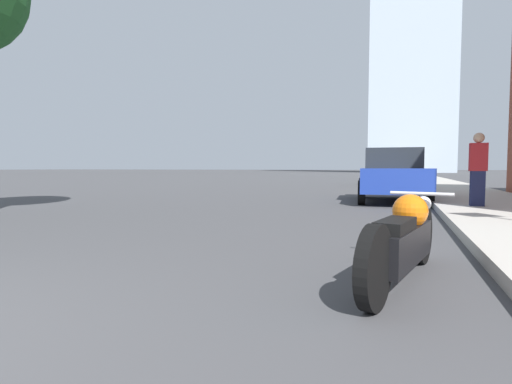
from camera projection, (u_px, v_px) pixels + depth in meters
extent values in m
cube|color=#B2ADA3|center=(424.00, 178.00, 37.36)|extent=(2.86, 240.00, 0.15)
cube|color=silver|center=(413.00, 3.00, 88.09)|extent=(17.33, 17.33, 74.95)
cylinder|color=black|center=(422.00, 234.00, 4.22)|extent=(0.24, 0.63, 0.62)
cylinder|color=black|center=(374.00, 268.00, 2.81)|extent=(0.24, 0.63, 0.62)
cube|color=black|center=(403.00, 245.00, 3.51)|extent=(0.54, 1.30, 0.32)
sphere|color=orange|center=(410.00, 211.00, 3.71)|extent=(0.32, 0.32, 0.32)
cube|color=black|center=(395.00, 225.00, 3.27)|extent=(0.35, 0.62, 0.10)
sphere|color=silver|center=(423.00, 204.00, 4.22)|extent=(0.16, 0.16, 0.16)
cylinder|color=silver|center=(421.00, 194.00, 4.11)|extent=(0.61, 0.18, 0.04)
cube|color=#1E3899|center=(391.00, 179.00, 11.95)|extent=(2.14, 4.37, 0.66)
cube|color=#23282D|center=(392.00, 159.00, 11.92)|extent=(1.69, 2.15, 0.58)
cylinder|color=black|center=(362.00, 188.00, 13.46)|extent=(0.25, 0.68, 0.67)
cylinder|color=black|center=(416.00, 189.00, 13.02)|extent=(0.25, 0.68, 0.67)
cylinder|color=black|center=(362.00, 193.00, 10.93)|extent=(0.25, 0.68, 0.67)
cylinder|color=black|center=(429.00, 194.00, 10.48)|extent=(0.25, 0.68, 0.67)
cube|color=black|center=(389.00, 173.00, 23.31)|extent=(2.00, 4.59, 0.69)
cube|color=#23282D|center=(390.00, 161.00, 23.26)|extent=(1.61, 2.24, 0.67)
cylinder|color=black|center=(377.00, 178.00, 24.93)|extent=(0.24, 0.73, 0.72)
cylinder|color=black|center=(405.00, 179.00, 24.29)|extent=(0.24, 0.73, 0.72)
cylinder|color=black|center=(372.00, 179.00, 22.37)|extent=(0.24, 0.73, 0.72)
cylinder|color=black|center=(403.00, 180.00, 21.72)|extent=(0.24, 0.73, 0.72)
cube|color=#BCBCC1|center=(394.00, 172.00, 33.29)|extent=(1.74, 3.88, 0.68)
cube|color=#23282D|center=(394.00, 164.00, 33.25)|extent=(1.44, 1.88, 0.66)
cylinder|color=black|center=(385.00, 176.00, 34.70)|extent=(0.22, 0.68, 0.67)
cylinder|color=black|center=(404.00, 176.00, 34.14)|extent=(0.22, 0.68, 0.67)
cylinder|color=black|center=(383.00, 176.00, 32.48)|extent=(0.22, 0.68, 0.67)
cylinder|color=black|center=(404.00, 176.00, 31.92)|extent=(0.22, 0.68, 0.67)
cube|color=gold|center=(394.00, 171.00, 44.86)|extent=(2.14, 4.65, 0.62)
cube|color=#23282D|center=(395.00, 165.00, 44.82)|extent=(1.66, 2.29, 0.62)
cylinder|color=black|center=(386.00, 173.00, 46.43)|extent=(0.27, 0.73, 0.71)
cylinder|color=black|center=(401.00, 173.00, 46.03)|extent=(0.27, 0.73, 0.71)
cylinder|color=black|center=(388.00, 174.00, 43.72)|extent=(0.27, 0.73, 0.71)
cylinder|color=black|center=(404.00, 174.00, 43.32)|extent=(0.27, 0.73, 0.71)
cube|color=#1E2347|center=(477.00, 189.00, 8.99)|extent=(0.29, 0.20, 0.79)
cube|color=#B22328|center=(478.00, 157.00, 8.95)|extent=(0.36, 0.20, 0.63)
sphere|color=tan|center=(479.00, 138.00, 8.93)|extent=(0.23, 0.23, 0.23)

